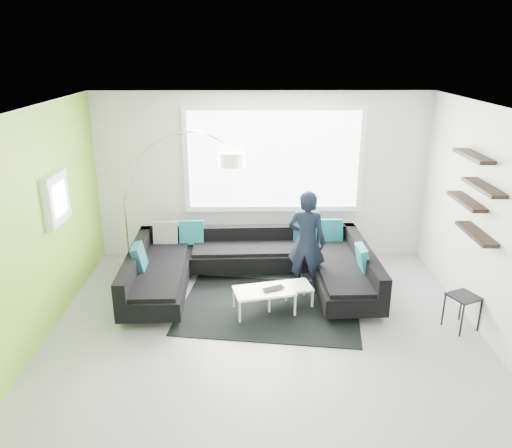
{
  "coord_description": "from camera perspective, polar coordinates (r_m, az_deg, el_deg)",
  "views": [
    {
      "loc": [
        -0.17,
        -5.59,
        3.46
      ],
      "look_at": [
        -0.11,
        0.9,
        1.14
      ],
      "focal_mm": 35.0,
      "sensor_mm": 36.0,
      "label": 1
    }
  ],
  "objects": [
    {
      "name": "rug",
      "position": [
        7.08,
        1.55,
        -9.51
      ],
      "size": [
        2.67,
        2.1,
        0.01
      ],
      "primitive_type": "cube",
      "rotation": [
        0.0,
        0.0,
        -0.14
      ],
      "color": "black",
      "rests_on": "ground"
    },
    {
      "name": "laptop",
      "position": [
        6.8,
        2.19,
        -7.56
      ],
      "size": [
        0.46,
        0.44,
        0.02
      ],
      "primitive_type": "imported",
      "rotation": [
        0.0,
        0.0,
        0.46
      ],
      "color": "black",
      "rests_on": "coffee_table"
    },
    {
      "name": "sectional_sofa",
      "position": [
        7.42,
        -0.63,
        -5.2
      ],
      "size": [
        3.62,
        2.31,
        0.77
      ],
      "rotation": [
        0.0,
        0.0,
        0.03
      ],
      "color": "black",
      "rests_on": "ground"
    },
    {
      "name": "coffee_table",
      "position": [
        7.0,
        2.28,
        -8.36
      ],
      "size": [
        1.15,
        0.82,
        0.34
      ],
      "primitive_type": "cube",
      "rotation": [
        0.0,
        0.0,
        0.23
      ],
      "color": "white",
      "rests_on": "ground"
    },
    {
      "name": "room_shell",
      "position": [
        6.03,
        1.42,
        3.79
      ],
      "size": [
        5.54,
        5.04,
        2.82
      ],
      "color": "silver",
      "rests_on": "ground"
    },
    {
      "name": "side_table",
      "position": [
        7.03,
        22.43,
        -9.28
      ],
      "size": [
        0.45,
        0.45,
        0.47
      ],
      "primitive_type": "cube",
      "rotation": [
        0.0,
        0.0,
        0.43
      ],
      "color": "black",
      "rests_on": "ground"
    },
    {
      "name": "arc_lamp",
      "position": [
        8.37,
        -14.87,
        2.59
      ],
      "size": [
        2.12,
        0.96,
        2.19
      ],
      "primitive_type": null,
      "rotation": [
        0.0,
        0.0,
        0.13
      ],
      "color": "silver",
      "rests_on": "ground"
    },
    {
      "name": "person",
      "position": [
        7.3,
        5.8,
        -2.03
      ],
      "size": [
        0.79,
        0.71,
        1.55
      ],
      "primitive_type": "imported",
      "rotation": [
        0.0,
        0.0,
        2.81
      ],
      "color": "black",
      "rests_on": "ground"
    },
    {
      "name": "ground",
      "position": [
        6.58,
        1.01,
        -12.06
      ],
      "size": [
        5.5,
        5.5,
        0.0
      ],
      "primitive_type": "plane",
      "color": "gray",
      "rests_on": "ground"
    }
  ]
}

